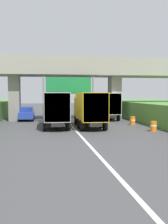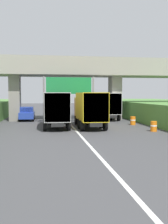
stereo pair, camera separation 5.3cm
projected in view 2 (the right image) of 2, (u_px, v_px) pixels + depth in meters
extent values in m
cube|color=white|center=(72.00, 126.00, 27.61)|extent=(0.20, 93.91, 0.01)
cube|color=gray|center=(66.00, 72.00, 33.86)|extent=(40.00, 4.80, 1.10)
cube|color=gray|center=(68.00, 61.00, 31.60)|extent=(40.00, 0.36, 1.10)
cube|color=gray|center=(65.00, 65.00, 35.98)|extent=(40.00, 0.36, 1.10)
cube|color=gray|center=(15.00, 98.00, 33.13)|extent=(1.30, 2.20, 5.63)
cube|color=gray|center=(115.00, 98.00, 35.03)|extent=(1.30, 2.20, 5.63)
cylinder|color=slate|center=(44.00, 100.00, 30.16)|extent=(0.18, 0.18, 5.33)
cylinder|color=slate|center=(93.00, 100.00, 31.01)|extent=(0.18, 0.18, 5.33)
cube|color=#167238|center=(69.00, 86.00, 30.48)|extent=(5.20, 0.12, 1.90)
cube|color=white|center=(69.00, 86.00, 30.47)|extent=(4.89, 0.01, 1.67)
cube|color=black|center=(56.00, 121.00, 26.36)|extent=(1.10, 7.30, 0.36)
cube|color=red|center=(55.00, 107.00, 28.84)|extent=(2.10, 2.10, 2.10)
cube|color=#2D3842|center=(54.00, 104.00, 29.83)|extent=(1.89, 0.06, 0.90)
cube|color=#B7B7B2|center=(56.00, 106.00, 25.22)|extent=(2.30, 5.20, 2.60)
cube|color=gray|center=(57.00, 108.00, 22.68)|extent=(2.21, 0.04, 2.50)
cylinder|color=black|center=(46.00, 120.00, 28.79)|extent=(0.30, 0.96, 0.96)
cylinder|color=black|center=(64.00, 120.00, 29.08)|extent=(0.30, 0.96, 0.96)
cylinder|color=black|center=(45.00, 126.00, 23.76)|extent=(0.30, 0.96, 0.96)
cylinder|color=black|center=(69.00, 125.00, 24.08)|extent=(0.30, 0.96, 0.96)
cylinder|color=black|center=(45.00, 124.00, 25.43)|extent=(0.30, 0.96, 0.96)
cylinder|color=black|center=(67.00, 123.00, 25.75)|extent=(0.30, 0.96, 0.96)
cube|color=black|center=(106.00, 114.00, 35.21)|extent=(1.10, 7.30, 0.36)
cube|color=#236B38|center=(101.00, 104.00, 37.69)|extent=(2.10, 2.10, 2.10)
cube|color=#2D3842|center=(100.00, 102.00, 38.68)|extent=(1.89, 0.06, 0.90)
cube|color=silver|center=(108.00, 103.00, 34.08)|extent=(2.30, 5.20, 2.60)
cube|color=#A8A8A4|center=(113.00, 104.00, 31.53)|extent=(2.21, 0.04, 2.50)
cylinder|color=black|center=(95.00, 114.00, 37.64)|extent=(0.30, 0.96, 0.96)
cylinder|color=black|center=(108.00, 114.00, 37.93)|extent=(0.30, 0.96, 0.96)
cylinder|color=black|center=(102.00, 117.00, 32.61)|extent=(0.30, 0.96, 0.96)
cylinder|color=black|center=(119.00, 117.00, 32.93)|extent=(0.30, 0.96, 0.96)
cylinder|color=black|center=(99.00, 116.00, 34.28)|extent=(0.30, 0.96, 0.96)
cylinder|color=black|center=(115.00, 116.00, 34.60)|extent=(0.30, 0.96, 0.96)
cube|color=black|center=(89.00, 121.00, 26.39)|extent=(1.10, 7.30, 0.36)
cube|color=gold|center=(85.00, 107.00, 28.87)|extent=(2.10, 2.10, 2.10)
cube|color=#2D3842|center=(84.00, 104.00, 29.86)|extent=(1.89, 0.06, 0.90)
cube|color=gold|center=(91.00, 106.00, 25.26)|extent=(2.30, 5.20, 2.60)
cube|color=#A88D16|center=(96.00, 108.00, 22.71)|extent=(2.21, 0.04, 2.50)
cylinder|color=black|center=(76.00, 120.00, 28.82)|extent=(0.30, 0.96, 0.96)
cylinder|color=black|center=(94.00, 120.00, 29.11)|extent=(0.30, 0.96, 0.96)
cylinder|color=black|center=(82.00, 126.00, 23.79)|extent=(0.30, 0.96, 0.96)
cylinder|color=black|center=(105.00, 125.00, 24.11)|extent=(0.30, 0.96, 0.96)
cylinder|color=black|center=(79.00, 124.00, 25.46)|extent=(0.30, 0.96, 0.96)
cylinder|color=black|center=(101.00, 123.00, 25.78)|extent=(0.30, 0.96, 0.96)
cube|color=#233D9E|center=(27.00, 115.00, 33.42)|extent=(1.76, 4.10, 0.76)
cube|color=#233D9E|center=(27.00, 109.00, 33.22)|extent=(1.56, 1.90, 0.64)
cube|color=#2D3842|center=(26.00, 110.00, 32.32)|extent=(1.44, 0.06, 0.54)
cylinder|color=black|center=(21.00, 117.00, 34.57)|extent=(0.22, 0.64, 0.64)
cylinder|color=black|center=(34.00, 117.00, 34.82)|extent=(0.22, 0.64, 0.64)
cylinder|color=black|center=(19.00, 119.00, 32.07)|extent=(0.22, 0.64, 0.64)
cylinder|color=black|center=(33.00, 119.00, 32.31)|extent=(0.22, 0.64, 0.64)
cylinder|color=orange|center=(154.00, 126.00, 23.50)|extent=(0.56, 0.56, 0.90)
cylinder|color=white|center=(154.00, 126.00, 23.49)|extent=(0.57, 0.57, 0.12)
cylinder|color=orange|center=(133.00, 121.00, 28.64)|extent=(0.56, 0.56, 0.90)
cylinder|color=white|center=(133.00, 120.00, 28.63)|extent=(0.57, 0.57, 0.12)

